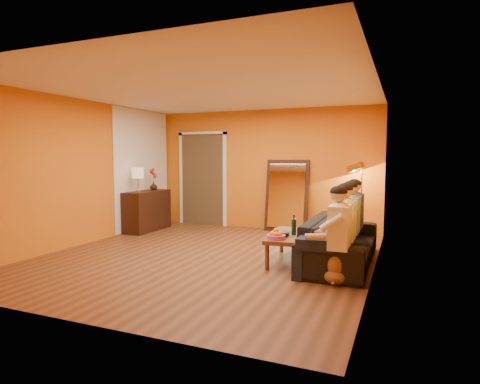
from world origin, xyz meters
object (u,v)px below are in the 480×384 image
at_px(sideboard, 147,211).
at_px(vase, 154,186).
at_px(table_lamp, 138,180).
at_px(wine_bottle, 294,225).
at_px(floor_lamp, 361,202).
at_px(tumbler, 301,231).
at_px(person_far_left, 339,235).
at_px(person_mid_left, 346,228).
at_px(mirror_frame, 287,195).
at_px(person_far_right, 355,217).
at_px(dog, 337,260).
at_px(laptop, 308,230).
at_px(sofa, 340,241).
at_px(coffee_table, 291,248).
at_px(person_mid_right, 351,222).

relative_size(sideboard, vase, 6.83).
xyz_separation_m(table_lamp, wine_bottle, (3.59, -1.09, -0.53)).
xyz_separation_m(floor_lamp, tumbler, (-0.68, -2.02, -0.26)).
height_order(person_far_left, person_mid_left, same).
bearing_deg(mirror_frame, person_far_right, -44.61).
height_order(table_lamp, tumbler, table_lamp).
bearing_deg(dog, person_far_right, 90.94).
bearing_deg(table_lamp, floor_lamp, 14.22).
distance_m(sideboard, laptop, 3.85).
bearing_deg(floor_lamp, mirror_frame, -169.90).
bearing_deg(floor_lamp, person_far_right, -68.31).
distance_m(sofa, dog, 0.99).
xyz_separation_m(coffee_table, floor_lamp, (0.80, 2.14, 0.51)).
distance_m(mirror_frame, laptop, 2.29).
height_order(mirror_frame, tumbler, mirror_frame).
height_order(person_mid_right, wine_bottle, person_mid_right).
bearing_deg(person_mid_left, person_mid_right, 90.00).
xyz_separation_m(mirror_frame, person_far_left, (1.58, -3.21, -0.15)).
relative_size(person_far_right, laptop, 4.05).
height_order(person_far_right, tumbler, person_far_right).
relative_size(person_mid_right, wine_bottle, 3.94).
relative_size(person_far_left, laptop, 4.05).
xyz_separation_m(floor_lamp, person_mid_right, (0.03, -1.83, -0.11)).
relative_size(sofa, person_far_left, 1.87).
relative_size(mirror_frame, sofa, 0.67).
bearing_deg(tumbler, person_far_right, 46.35).
height_order(table_lamp, sofa, table_lamp).
xyz_separation_m(sofa, laptop, (-0.52, 0.14, 0.10)).
height_order(table_lamp, person_mid_right, table_lamp).
height_order(mirror_frame, table_lamp, mirror_frame).
height_order(dog, person_mid_left, person_mid_left).
relative_size(table_lamp, person_far_right, 0.42).
height_order(sideboard, table_lamp, table_lamp).
height_order(mirror_frame, vase, mirror_frame).
xyz_separation_m(table_lamp, person_mid_right, (4.37, -0.73, -0.49)).
relative_size(person_mid_right, laptop, 4.05).
distance_m(coffee_table, person_mid_left, 0.95).
relative_size(sofa, laptop, 7.56).
height_order(floor_lamp, dog, floor_lamp).
relative_size(dog, wine_bottle, 1.88).
xyz_separation_m(person_far_left, vase, (-4.37, 2.38, 0.33)).
bearing_deg(floor_lamp, laptop, -88.65).
distance_m(table_lamp, laptop, 3.85).
bearing_deg(person_mid_right, sofa, -142.43).
relative_size(sideboard, coffee_table, 0.97).
xyz_separation_m(sofa, floor_lamp, (0.10, 1.93, 0.39)).
height_order(coffee_table, person_mid_left, person_mid_left).
relative_size(sofa, person_mid_right, 1.87).
distance_m(tumbler, vase, 3.98).
bearing_deg(dog, wine_bottle, 137.96).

